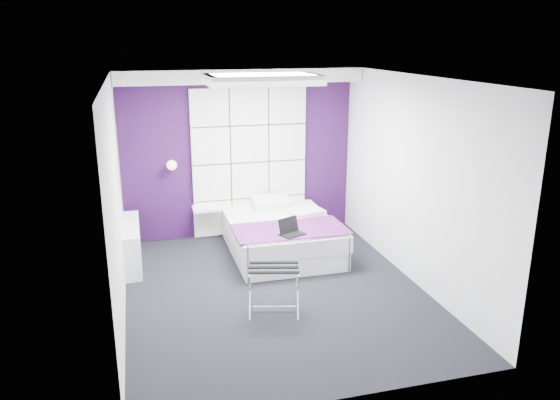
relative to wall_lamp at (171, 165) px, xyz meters
name	(u,v)px	position (x,y,z in m)	size (l,w,h in m)	color
floor	(275,291)	(1.05, -2.06, -1.22)	(4.40, 4.40, 0.00)	black
ceiling	(274,78)	(1.05, -2.06, 1.38)	(4.40, 4.40, 0.00)	white
wall_back	(239,154)	(1.05, 0.14, 0.08)	(3.60, 3.60, 0.00)	white
wall_left	(116,202)	(-0.75, -2.06, 0.08)	(4.40, 4.40, 0.00)	white
wall_right	(413,180)	(2.85, -2.06, 0.08)	(4.40, 4.40, 0.00)	white
accent_wall	(239,154)	(1.05, 0.13, 0.08)	(3.58, 0.02, 2.58)	#2C0D3A
soffit	(241,76)	(1.05, -0.11, 1.28)	(3.58, 0.50, 0.20)	white
headboard	(250,162)	(1.20, 0.08, -0.05)	(1.80, 0.08, 2.30)	silver
skylight	(262,78)	(1.05, -1.46, 1.33)	(1.36, 0.86, 0.12)	white
wall_lamp	(171,165)	(0.00, 0.00, 0.00)	(0.15, 0.15, 0.15)	white
radiator	(132,245)	(-0.64, -0.76, -0.92)	(0.22, 1.20, 0.60)	white
bed	(281,235)	(1.46, -0.85, -0.94)	(1.54, 1.85, 0.66)	white
nightstand	(206,208)	(0.49, -0.04, -0.71)	(0.42, 0.33, 0.05)	white
luggage_rack	(274,289)	(0.90, -2.57, -0.94)	(0.56, 0.41, 0.55)	silver
laptop	(291,230)	(1.42, -1.50, -0.65)	(0.31, 0.22, 0.23)	black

